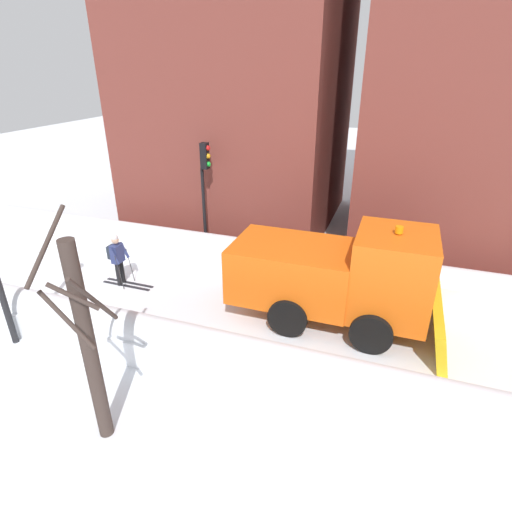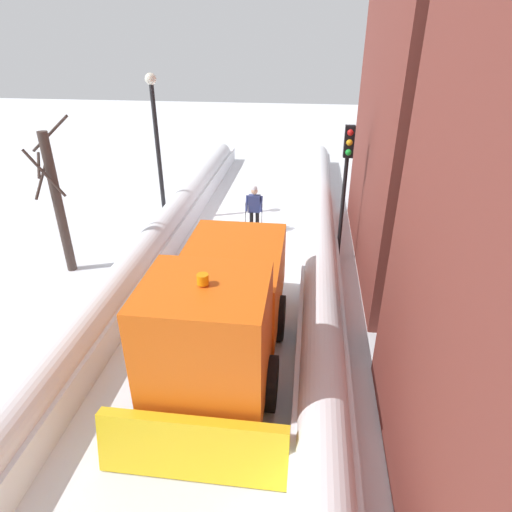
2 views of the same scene
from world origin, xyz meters
The scene contains 8 objects.
ground_plane centered at (0.00, 10.00, 0.00)m, with size 80.00×80.00×0.00m, color white.
snowbank_left centered at (-2.67, 10.00, 0.55)m, with size 1.10×36.00×1.19m.
snowbank_right centered at (2.67, 10.00, 0.53)m, with size 1.10×36.00×1.16m.
plow_truck centered at (-0.51, 9.02, 1.48)m, with size 3.20×5.98×3.12m.
skier centered at (-0.28, 1.80, 1.00)m, with size 0.62×1.80×1.81m.
traffic_light_pole centered at (-3.27, 3.67, 3.03)m, with size 0.28×0.42×4.32m.
street_lamp centered at (3.38, 1.08, 3.41)m, with size 0.40×0.40×5.41m.
bare_tree_near centered at (5.07, 5.33, 2.26)m, with size 1.22×1.01×4.65m.
Camera 2 is at (-2.17, 16.49, 6.72)m, focal length 30.53 mm.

